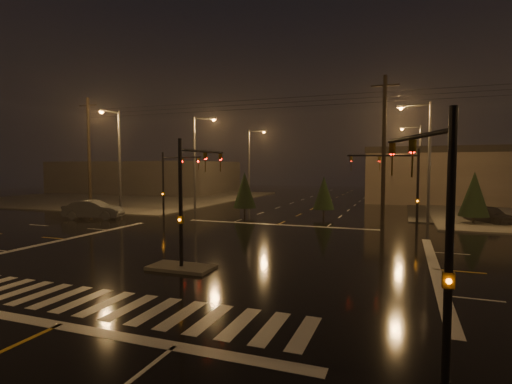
{
  "coord_description": "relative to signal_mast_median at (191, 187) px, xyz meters",
  "views": [
    {
      "loc": [
        9.55,
        -19.83,
        4.73
      ],
      "look_at": [
        0.14,
        5.56,
        3.0
      ],
      "focal_mm": 28.0,
      "sensor_mm": 36.0,
      "label": 1
    }
  ],
  "objects": [
    {
      "name": "commercial_block",
      "position": [
        -35.0,
        45.07,
        -0.95
      ],
      "size": [
        30.0,
        18.0,
        5.6
      ],
      "primitive_type": "cube",
      "color": "#3D3835",
      "rests_on": "ground"
    },
    {
      "name": "utility_pole_0",
      "position": [
        -22.0,
        17.07,
        2.38
      ],
      "size": [
        2.2,
        0.32,
        12.0
      ],
      "color": "black",
      "rests_on": "ground"
    },
    {
      "name": "median_island",
      "position": [
        -0.0,
        -0.93,
        -3.68
      ],
      "size": [
        3.0,
        1.6,
        0.15
      ],
      "primitive_type": "cube",
      "color": "#4D4B45",
      "rests_on": "ground"
    },
    {
      "name": "streetlight_5",
      "position": [
        -16.0,
        14.26,
        2.05
      ],
      "size": [
        0.32,
        2.77,
        10.0
      ],
      "color": "#38383A",
      "rests_on": "ground"
    },
    {
      "name": "conifer_4",
      "position": [
        2.53,
        20.56,
        -1.49
      ],
      "size": [
        2.0,
        2.0,
        3.82
      ],
      "color": "black",
      "rests_on": "ground"
    },
    {
      "name": "streetlight_4",
      "position": [
        11.18,
        39.07,
        2.05
      ],
      "size": [
        2.77,
        0.32,
        10.0
      ],
      "color": "#38383A",
      "rests_on": "ground"
    },
    {
      "name": "crosswalk",
      "position": [
        -0.0,
        -5.93,
        -3.75
      ],
      "size": [
        15.0,
        2.6,
        0.01
      ],
      "primitive_type": "cube",
      "color": "beige",
      "rests_on": "ground"
    },
    {
      "name": "signal_mast_nw",
      "position": [
        -9.5,
        13.21,
        0.04
      ],
      "size": [
        4.84,
        1.86,
        6.0
      ],
      "color": "black",
      "rests_on": "ground"
    },
    {
      "name": "car_crossing",
      "position": [
        -16.67,
        11.7,
        -2.9
      ],
      "size": [
        5.47,
        3.21,
        1.7
      ],
      "primitive_type": "imported",
      "rotation": [
        0.0,
        0.0,
        1.86
      ],
      "color": "#575B5F",
      "rests_on": "ground"
    },
    {
      "name": "car_parked",
      "position": [
        16.32,
        20.96,
        -3.01
      ],
      "size": [
        4.03,
        4.55,
        1.49
      ],
      "primitive_type": "imported",
      "rotation": [
        0.0,
        0.0,
        0.65
      ],
      "color": "black",
      "rests_on": "ground"
    },
    {
      "name": "conifer_0",
      "position": [
        14.94,
        19.59,
        -1.24
      ],
      "size": [
        2.33,
        2.33,
        4.34
      ],
      "color": "black",
      "rests_on": "ground"
    },
    {
      "name": "stop_bar_far",
      "position": [
        -0.0,
        14.07,
        -3.75
      ],
      "size": [
        16.0,
        0.5,
        0.01
      ],
      "primitive_type": "cube",
      "color": "beige",
      "rests_on": "ground"
    },
    {
      "name": "utility_pole_1",
      "position": [
        8.0,
        17.07,
        2.38
      ],
      "size": [
        2.2,
        0.32,
        12.0
      ],
      "color": "black",
      "rests_on": "ground"
    },
    {
      "name": "sidewalk_nw",
      "position": [
        -30.0,
        33.07,
        -3.69
      ],
      "size": [
        36.0,
        36.0,
        0.12
      ],
      "primitive_type": "cube",
      "color": "#4D4B45",
      "rests_on": "ground"
    },
    {
      "name": "signal_mast_ne",
      "position": [
        9.5,
        13.21,
        0.04
      ],
      "size": [
        4.84,
        1.86,
        6.0
      ],
      "color": "black",
      "rests_on": "ground"
    },
    {
      "name": "stop_bar_near",
      "position": [
        -0.0,
        -7.93,
        -3.75
      ],
      "size": [
        16.0,
        0.5,
        0.01
      ],
      "primitive_type": "cube",
      "color": "beige",
      "rests_on": "ground"
    },
    {
      "name": "streetlight_3",
      "position": [
        11.18,
        19.07,
        2.05
      ],
      "size": [
        2.77,
        0.32,
        10.0
      ],
      "color": "#38383A",
      "rests_on": "ground"
    },
    {
      "name": "streetlight_2",
      "position": [
        -11.18,
        37.07,
        2.05
      ],
      "size": [
        2.77,
        0.32,
        10.0
      ],
      "color": "#38383A",
      "rests_on": "ground"
    },
    {
      "name": "signal_mast_median",
      "position": [
        0.0,
        0.0,
        0.0
      ],
      "size": [
        0.25,
        4.59,
        6.0
      ],
      "color": "black",
      "rests_on": "ground"
    },
    {
      "name": "ground",
      "position": [
        -0.0,
        3.07,
        -3.75
      ],
      "size": [
        140.0,
        140.0,
        0.0
      ],
      "primitive_type": "plane",
      "color": "black",
      "rests_on": "ground"
    },
    {
      "name": "streetlight_1",
      "position": [
        -11.18,
        21.07,
        2.05
      ],
      "size": [
        2.77,
        0.32,
        10.0
      ],
      "color": "#38383A",
      "rests_on": "ground"
    },
    {
      "name": "conifer_3",
      "position": [
        -5.04,
        19.38,
        -1.31
      ],
      "size": [
        2.23,
        2.23,
        4.19
      ],
      "color": "black",
      "rests_on": "ground"
    },
    {
      "name": "signal_mast_se",
      "position": [
        10.23,
        -6.68,
        -0.04
      ],
      "size": [
        1.55,
        3.87,
        6.0
      ],
      "color": "black",
      "rests_on": "ground"
    }
  ]
}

